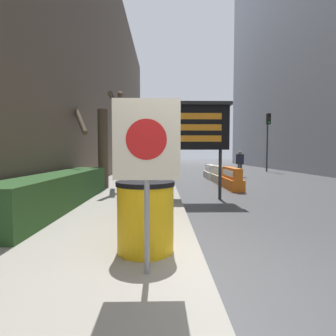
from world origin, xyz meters
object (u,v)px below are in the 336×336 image
Objects in this scene: barrel_drum_back at (150,192)px; traffic_light_far_side at (268,130)px; barrel_drum_middle at (147,201)px; traffic_cone_mid at (229,173)px; warning_sign at (147,151)px; jersey_barrier_cream at (220,176)px; traffic_light_near_curb at (176,136)px; jersey_barrier_white at (211,173)px; traffic_cone_near at (230,178)px; message_board at (188,127)px; pedestrian_worker at (240,161)px; jersey_barrier_orange_near at (232,180)px; barrel_drum_foreground at (146,216)px.

traffic_light_far_side is at bearing 59.99° from barrel_drum_back.
traffic_cone_mid is (4.03, 10.09, -0.28)m from barrel_drum_middle.
barrel_drum_middle is 10.87m from traffic_cone_mid.
barrel_drum_back is at bearing -114.06° from traffic_cone_mid.
warning_sign reaches higher than jersey_barrier_cream.
traffic_light_near_curb is 7.56m from traffic_light_far_side.
barrel_drum_back is 9.79m from jersey_barrier_white.
barrel_drum_back is 7.05m from traffic_cone_near.
traffic_light_near_curb reaches higher than warning_sign.
barrel_drum_middle reaches higher than traffic_cone_near.
traffic_light_near_curb is (1.11, 16.06, 1.20)m from warning_sign.
traffic_light_near_curb is at bearing -167.47° from traffic_light_far_side.
barrel_drum_back reaches higher than jersey_barrier_cream.
message_board reaches higher than traffic_cone_near.
jersey_barrier_white is at bearing 72.87° from pedestrian_worker.
jersey_barrier_orange_near is at bearing 49.54° from message_board.
jersey_barrier_cream reaches higher than traffic_cone_near.
warning_sign is at bearing -86.68° from barrel_drum_middle.
barrel_drum_back is 1.43× the size of traffic_cone_mid.
warning_sign is 19.70m from traffic_light_far_side.
warning_sign is 8.33m from jersey_barrier_orange_near.
jersey_barrier_white is (-0.00, 2.24, -0.02)m from jersey_barrier_cream.
message_board reaches higher than traffic_cone_mid.
traffic_light_near_curb is (0.15, 10.72, 0.41)m from message_board.
barrel_drum_middle is 0.48× the size of jersey_barrier_orange_near.
warning_sign reaches higher than pedestrian_worker.
jersey_barrier_orange_near reaches higher than jersey_barrier_cream.
message_board is 0.82× the size of traffic_light_near_curb.
barrel_drum_middle is 6.69m from jersey_barrier_orange_near.
message_board is at bearing 107.18° from pedestrian_worker.
traffic_cone_mid is (0.94, 4.17, -0.06)m from jersey_barrier_orange_near.
barrel_drum_foreground is 19.22m from traffic_light_far_side.
barrel_drum_foreground is at bearing 94.97° from warning_sign.
traffic_cone_mid is 0.18× the size of traffic_light_near_curb.
barrel_drum_foreground is 1.11m from warning_sign.
barrel_drum_foreground is 11.88m from traffic_cone_mid.
traffic_light_far_side is (8.56, 14.83, 2.67)m from barrel_drum_back.
jersey_barrier_cream is at bearing -125.20° from traffic_light_far_side.
traffic_cone_near is at bearing -120.97° from traffic_light_far_side.
jersey_barrier_orange_near is at bearing -90.00° from jersey_barrier_cream.
pedestrian_worker is at bearing 68.22° from barrel_drum_foreground.
traffic_cone_mid is at bearing -56.18° from traffic_light_near_curb.
jersey_barrier_cream is 2.83× the size of traffic_cone_near.
message_board is 3.63m from jersey_barrier_orange_near.
warning_sign is at bearing -103.77° from jersey_barrier_white.
warning_sign is 9.70m from traffic_cone_near.
traffic_light_near_curb reaches higher than barrel_drum_back.
message_board is at bearing -130.46° from jersey_barrier_orange_near.
jersey_barrier_white is (2.02, 6.82, -1.92)m from message_board.
jersey_barrier_orange_near reaches higher than jersey_barrier_white.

